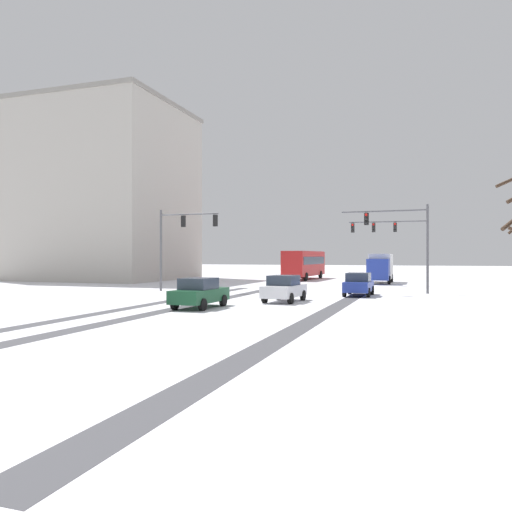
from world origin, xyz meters
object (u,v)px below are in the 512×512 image
at_px(traffic_signal_near_right, 403,233).
at_px(car_white_second, 284,288).
at_px(car_dark_green_third, 199,293).
at_px(box_truck_delivery, 380,267).
at_px(bus_oncoming, 304,263).
at_px(traffic_signal_far_right, 395,235).
at_px(office_building_far_left_block, 102,194).
at_px(traffic_signal_near_left, 180,233).
at_px(car_blue_lead, 359,284).

distance_m(traffic_signal_near_right, car_white_second, 11.16).
distance_m(car_dark_green_third, box_truck_delivery, 29.95).
relative_size(traffic_signal_near_right, bus_oncoming, 0.59).
bearing_deg(traffic_signal_far_right, car_dark_green_third, -109.13).
xyz_separation_m(car_dark_green_third, office_building_far_left_block, (-25.92, 27.51, 9.57)).
bearing_deg(box_truck_delivery, traffic_signal_near_right, -79.61).
height_order(traffic_signal_near_left, car_blue_lead, traffic_signal_near_left).
height_order(traffic_signal_near_right, car_blue_lead, traffic_signal_near_right).
relative_size(traffic_signal_far_right, car_blue_lead, 1.79).
height_order(traffic_signal_near_left, car_white_second, traffic_signal_near_left).
relative_size(traffic_signal_near_left, box_truck_delivery, 0.88).
distance_m(traffic_signal_near_left, box_truck_delivery, 22.86).
height_order(car_blue_lead, car_dark_green_third, same).
xyz_separation_m(bus_oncoming, box_truck_delivery, (9.34, -5.38, -0.36)).
bearing_deg(car_white_second, bus_oncoming, 100.82).
xyz_separation_m(traffic_signal_near_right, car_blue_lead, (-2.90, -2.05, -3.62)).
bearing_deg(car_white_second, traffic_signal_near_left, 148.77).
height_order(box_truck_delivery, office_building_far_left_block, office_building_far_left_block).
distance_m(traffic_signal_far_right, box_truck_delivery, 5.36).
distance_m(car_blue_lead, box_truck_delivery, 17.91).
distance_m(traffic_signal_far_right, bus_oncoming, 14.72).
bearing_deg(traffic_signal_near_left, car_white_second, -31.23).
xyz_separation_m(traffic_signal_near_right, car_dark_green_third, (-9.95, -13.26, -3.62)).
bearing_deg(box_truck_delivery, office_building_far_left_block, -177.25).
height_order(traffic_signal_near_left, bus_oncoming, traffic_signal_near_left).
height_order(traffic_signal_far_right, car_dark_green_third, traffic_signal_far_right).
height_order(car_dark_green_third, box_truck_delivery, box_truck_delivery).
xyz_separation_m(car_white_second, bus_oncoming, (-5.63, 29.45, 1.18)).
bearing_deg(office_building_far_left_block, box_truck_delivery, 2.75).
bearing_deg(car_white_second, office_building_far_left_block, 142.46).
bearing_deg(office_building_far_left_block, traffic_signal_far_right, -3.93).
bearing_deg(car_dark_green_third, car_white_second, 56.48).
height_order(traffic_signal_near_right, car_dark_green_third, traffic_signal_near_right).
bearing_deg(traffic_signal_near_right, box_truck_delivery, 100.39).
relative_size(traffic_signal_near_left, car_white_second, 1.55).
bearing_deg(traffic_signal_near_left, office_building_far_left_block, 139.43).
xyz_separation_m(traffic_signal_far_right, bus_oncoming, (-11.01, 9.34, -2.84)).
height_order(car_white_second, box_truck_delivery, box_truck_delivery).
bearing_deg(bus_oncoming, office_building_far_left_block, -163.57).
distance_m(car_dark_green_third, office_building_far_left_block, 38.99).
xyz_separation_m(traffic_signal_far_right, car_blue_lead, (-1.66, -13.93, -4.02)).
distance_m(car_white_second, office_building_far_left_block, 38.11).
bearing_deg(car_dark_green_third, bus_oncoming, 93.81).
height_order(car_blue_lead, office_building_far_left_block, office_building_far_left_block).
bearing_deg(traffic_signal_near_right, bus_oncoming, 119.99).
bearing_deg(bus_oncoming, traffic_signal_near_right, -60.01).
bearing_deg(traffic_signal_near_right, car_blue_lead, -144.78).
relative_size(traffic_signal_far_right, box_truck_delivery, 0.99).
xyz_separation_m(car_blue_lead, bus_oncoming, (-9.35, 23.27, 1.18)).
relative_size(traffic_signal_near_left, car_dark_green_third, 1.56).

